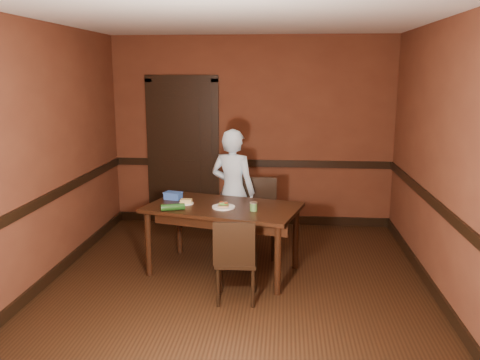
% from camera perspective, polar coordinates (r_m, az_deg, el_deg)
% --- Properties ---
extents(floor, '(4.00, 4.50, 0.01)m').
position_cam_1_polar(floor, '(5.46, -0.34, -11.62)').
color(floor, black).
rests_on(floor, ground).
extents(ceiling, '(4.00, 4.50, 0.01)m').
position_cam_1_polar(ceiling, '(5.03, -0.37, 17.86)').
color(ceiling, white).
rests_on(ceiling, ground).
extents(wall_back, '(4.00, 0.02, 2.70)m').
position_cam_1_polar(wall_back, '(7.29, 1.34, 5.41)').
color(wall_back, '#5B2D1B').
rests_on(wall_back, ground).
extents(wall_front, '(4.00, 0.02, 2.70)m').
position_cam_1_polar(wall_front, '(2.89, -4.63, -4.86)').
color(wall_front, '#5B2D1B').
rests_on(wall_front, ground).
extents(wall_left, '(0.02, 4.50, 2.70)m').
position_cam_1_polar(wall_left, '(5.62, -21.12, 2.63)').
color(wall_left, '#5B2D1B').
rests_on(wall_left, ground).
extents(wall_right, '(0.02, 4.50, 2.70)m').
position_cam_1_polar(wall_right, '(5.27, 21.85, 2.00)').
color(wall_right, '#5B2D1B').
rests_on(wall_right, ground).
extents(dado_back, '(4.00, 0.03, 0.10)m').
position_cam_1_polar(dado_back, '(7.34, 1.32, 1.90)').
color(dado_back, black).
rests_on(dado_back, ground).
extents(dado_left, '(0.03, 4.50, 0.10)m').
position_cam_1_polar(dado_left, '(5.70, -20.64, -1.83)').
color(dado_left, black).
rests_on(dado_left, ground).
extents(dado_right, '(0.03, 4.50, 0.10)m').
position_cam_1_polar(dado_right, '(5.36, 21.32, -2.74)').
color(dado_right, black).
rests_on(dado_right, ground).
extents(baseboard_back, '(4.00, 0.03, 0.12)m').
position_cam_1_polar(baseboard_back, '(7.53, 1.29, -4.40)').
color(baseboard_back, black).
rests_on(baseboard_back, ground).
extents(baseboard_left, '(0.03, 4.50, 0.12)m').
position_cam_1_polar(baseboard_left, '(5.95, -20.04, -9.72)').
color(baseboard_left, black).
rests_on(baseboard_left, ground).
extents(baseboard_right, '(0.03, 4.50, 0.12)m').
position_cam_1_polar(baseboard_right, '(5.62, 20.67, -11.06)').
color(baseboard_right, black).
rests_on(baseboard_right, ground).
extents(door, '(1.05, 0.07, 2.20)m').
position_cam_1_polar(door, '(7.42, -6.42, 3.44)').
color(door, black).
rests_on(door, ground).
extents(dining_table, '(1.80, 1.29, 0.76)m').
position_cam_1_polar(dining_table, '(5.66, -1.88, -6.63)').
color(dining_table, black).
rests_on(dining_table, floor).
extents(chair_far, '(0.44, 0.44, 0.93)m').
position_cam_1_polar(chair_far, '(6.13, 2.02, -4.31)').
color(chair_far, black).
rests_on(chair_far, floor).
extents(chair_near, '(0.40, 0.40, 0.84)m').
position_cam_1_polar(chair_near, '(4.97, -0.40, -8.84)').
color(chair_near, black).
rests_on(chair_near, floor).
extents(person, '(0.64, 0.52, 1.53)m').
position_cam_1_polar(person, '(6.17, -0.80, -1.30)').
color(person, silver).
rests_on(person, floor).
extents(sandwich_plate, '(0.25, 0.25, 0.06)m').
position_cam_1_polar(sandwich_plate, '(5.46, -1.87, -2.96)').
color(sandwich_plate, white).
rests_on(sandwich_plate, dining_table).
extents(sauce_jar, '(0.08, 0.08, 0.09)m').
position_cam_1_polar(sauce_jar, '(5.34, 1.53, -2.98)').
color(sauce_jar, '#4F813F').
rests_on(sauce_jar, dining_table).
extents(cheese_saucer, '(0.16, 0.16, 0.05)m').
position_cam_1_polar(cheese_saucer, '(5.66, -6.06, -2.47)').
color(cheese_saucer, white).
rests_on(cheese_saucer, dining_table).
extents(food_tub, '(0.22, 0.18, 0.08)m').
position_cam_1_polar(food_tub, '(5.88, -7.52, -1.75)').
color(food_tub, blue).
rests_on(food_tub, dining_table).
extents(wrapped_veg, '(0.26, 0.16, 0.07)m').
position_cam_1_polar(wrapped_veg, '(5.40, -7.57, -3.05)').
color(wrapped_veg, '#174014').
rests_on(wrapped_veg, dining_table).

